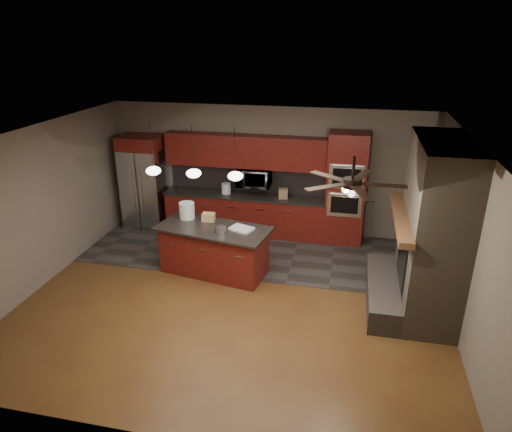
% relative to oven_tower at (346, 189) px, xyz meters
% --- Properties ---
extents(ground, '(7.00, 7.00, 0.00)m').
position_rel_oven_tower_xyz_m(ground, '(-1.70, -2.69, -1.19)').
color(ground, brown).
rests_on(ground, ground).
extents(ceiling, '(7.00, 6.00, 0.02)m').
position_rel_oven_tower_xyz_m(ceiling, '(-1.70, -2.69, 1.61)').
color(ceiling, white).
rests_on(ceiling, back_wall).
extents(back_wall, '(7.00, 0.02, 2.80)m').
position_rel_oven_tower_xyz_m(back_wall, '(-1.70, 0.31, 0.21)').
color(back_wall, '#696054').
rests_on(back_wall, ground).
extents(right_wall, '(0.02, 6.00, 2.80)m').
position_rel_oven_tower_xyz_m(right_wall, '(1.80, -2.69, 0.21)').
color(right_wall, '#696054').
rests_on(right_wall, ground).
extents(left_wall, '(0.02, 6.00, 2.80)m').
position_rel_oven_tower_xyz_m(left_wall, '(-5.20, -2.69, 0.21)').
color(left_wall, '#696054').
rests_on(left_wall, ground).
extents(slate_tile_patch, '(7.00, 2.40, 0.01)m').
position_rel_oven_tower_xyz_m(slate_tile_patch, '(-1.70, -0.89, -1.19)').
color(slate_tile_patch, '#373531').
rests_on(slate_tile_patch, ground).
extents(fireplace_column, '(1.30, 2.10, 2.80)m').
position_rel_oven_tower_xyz_m(fireplace_column, '(1.34, -2.29, 0.11)').
color(fireplace_column, brown).
rests_on(fireplace_column, ground).
extents(back_cabinetry, '(3.59, 0.64, 2.20)m').
position_rel_oven_tower_xyz_m(back_cabinetry, '(-2.18, 0.05, -0.30)').
color(back_cabinetry, maroon).
rests_on(back_cabinetry, ground).
extents(oven_tower, '(0.80, 0.63, 2.38)m').
position_rel_oven_tower_xyz_m(oven_tower, '(0.00, 0.00, 0.00)').
color(oven_tower, maroon).
rests_on(oven_tower, ground).
extents(microwave, '(0.73, 0.41, 0.50)m').
position_rel_oven_tower_xyz_m(microwave, '(-1.98, 0.06, 0.11)').
color(microwave, silver).
rests_on(microwave, back_cabinetry).
extents(refrigerator, '(0.91, 0.75, 2.13)m').
position_rel_oven_tower_xyz_m(refrigerator, '(-4.51, -0.07, -0.13)').
color(refrigerator, silver).
rests_on(refrigerator, ground).
extents(kitchen_island, '(2.20, 1.30, 0.92)m').
position_rel_oven_tower_xyz_m(kitchen_island, '(-2.31, -1.91, -0.73)').
color(kitchen_island, maroon).
rests_on(kitchen_island, ground).
extents(white_bucket, '(0.34, 0.34, 0.32)m').
position_rel_oven_tower_xyz_m(white_bucket, '(-2.93, -1.58, -0.11)').
color(white_bucket, silver).
rests_on(white_bucket, kitchen_island).
extents(paint_can, '(0.19, 0.19, 0.11)m').
position_rel_oven_tower_xyz_m(paint_can, '(-2.10, -2.09, -0.21)').
color(paint_can, '#B9B9BE').
rests_on(paint_can, kitchen_island).
extents(paint_tray, '(0.48, 0.41, 0.04)m').
position_rel_oven_tower_xyz_m(paint_tray, '(-1.78, -1.89, -0.25)').
color(paint_tray, silver).
rests_on(paint_tray, kitchen_island).
extents(cardboard_box, '(0.25, 0.19, 0.15)m').
position_rel_oven_tower_xyz_m(cardboard_box, '(-2.49, -1.61, -0.20)').
color(cardboard_box, tan).
rests_on(cardboard_box, kitchen_island).
extents(counter_bucket, '(0.24, 0.24, 0.23)m').
position_rel_oven_tower_xyz_m(counter_bucket, '(-2.60, 0.01, -0.18)').
color(counter_bucket, silver).
rests_on(counter_bucket, back_cabinetry).
extents(counter_box, '(0.22, 0.18, 0.22)m').
position_rel_oven_tower_xyz_m(counter_box, '(-1.31, -0.04, -0.18)').
color(counter_box, '#93734C').
rests_on(counter_box, back_cabinetry).
extents(pendant_left, '(0.26, 0.26, 0.92)m').
position_rel_oven_tower_xyz_m(pendant_left, '(-3.35, -1.99, 0.77)').
color(pendant_left, black).
rests_on(pendant_left, ceiling).
extents(pendant_center, '(0.26, 0.26, 0.92)m').
position_rel_oven_tower_xyz_m(pendant_center, '(-2.60, -1.99, 0.77)').
color(pendant_center, black).
rests_on(pendant_center, ceiling).
extents(pendant_right, '(0.26, 0.26, 0.92)m').
position_rel_oven_tower_xyz_m(pendant_right, '(-1.85, -1.99, 0.77)').
color(pendant_right, black).
rests_on(pendant_right, ceiling).
extents(ceiling_fan, '(1.27, 1.33, 0.41)m').
position_rel_oven_tower_xyz_m(ceiling_fan, '(0.10, -3.49, 1.27)').
color(ceiling_fan, black).
rests_on(ceiling_fan, ceiling).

